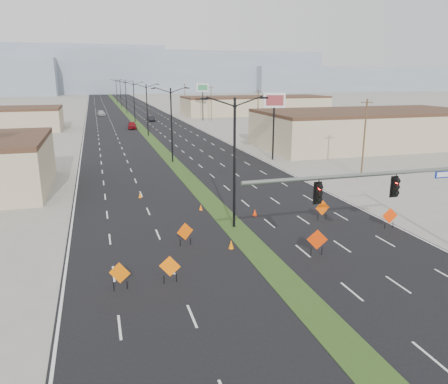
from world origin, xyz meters
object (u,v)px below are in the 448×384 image
object	(u,v)px
streetlight_6	(117,90)
car_mid	(151,119)
construction_sign_3	(322,209)
cone_0	(231,244)
cone_3	(140,195)
pole_sign_east_far	(203,90)
car_far	(101,113)
pole_sign_east_near	(274,106)
construction_sign_5	(390,216)
cone_2	(255,212)
signal_mast	(421,192)
streetlight_1	(172,123)
car_left	(132,125)
streetlight_3	(134,101)
streetlight_5	(121,93)
streetlight_4	(126,96)
streetlight_0	(234,159)
construction_sign_2	(185,232)
construction_sign_1	(170,267)
cone_1	(201,207)
construction_sign_0	(120,274)
construction_sign_4	(317,240)
streetlight_2	(147,108)

from	to	relation	value
streetlight_6	car_mid	distance (m)	82.95
construction_sign_3	cone_0	size ratio (longest dim) A/B	2.69
cone_3	pole_sign_east_far	size ratio (longest dim) A/B	0.06
car_far	streetlight_6	bearing A→B (deg)	77.78
pole_sign_east_near	pole_sign_east_far	size ratio (longest dim) A/B	0.97
construction_sign_5	pole_sign_east_near	xyz separation A→B (m)	(2.50, 29.56, 6.57)
streetlight_6	cone_2	bearing A→B (deg)	-89.11
signal_mast	pole_sign_east_far	xyz separation A→B (m)	(9.30, 93.57, 3.04)
car_mid	construction_sign_3	world-z (taller)	construction_sign_3
car_far	construction_sign_5	size ratio (longest dim) A/B	2.92
signal_mast	cone_0	size ratio (longest dim) A/B	26.05
streetlight_1	car_left	world-z (taller)	streetlight_1
streetlight_3	streetlight_5	bearing A→B (deg)	90.00
streetlight_1	car_left	size ratio (longest dim) A/B	2.14
signal_mast	streetlight_5	distance (m)	150.25
pole_sign_east_near	streetlight_4	bearing A→B (deg)	111.44
streetlight_4	streetlight_5	world-z (taller)	same
construction_sign_5	pole_sign_east_far	distance (m)	87.77
streetlight_0	construction_sign_2	size ratio (longest dim) A/B	6.00
construction_sign_1	cone_1	xyz separation A→B (m)	(4.95, 13.17, -0.71)
streetlight_6	construction_sign_5	world-z (taller)	streetlight_6
car_far	streetlight_5	bearing A→B (deg)	72.02
cone_0	pole_sign_east_near	distance (m)	34.59
construction_sign_1	streetlight_4	bearing A→B (deg)	109.22
signal_mast	construction_sign_0	size ratio (longest dim) A/B	9.88
cone_1	cone_3	world-z (taller)	cone_3
construction_sign_4	cone_1	bearing A→B (deg)	130.14
streetlight_2	construction_sign_0	bearing A→B (deg)	-98.18
cone_1	streetlight_4	bearing A→B (deg)	89.21
car_mid	construction_sign_0	xyz separation A→B (m)	(-13.47, -93.46, 0.29)
streetlight_2	cone_2	xyz separation A→B (m)	(2.56, -53.77, -5.11)
streetlight_6	streetlight_4	bearing A→B (deg)	-90.00
streetlight_3	cone_1	world-z (taller)	streetlight_3
construction_sign_4	pole_sign_east_near	distance (m)	35.04
car_far	construction_sign_5	bearing A→B (deg)	-84.87
streetlight_0	streetlight_2	world-z (taller)	same
signal_mast	car_left	bearing A→B (deg)	97.59
construction_sign_5	pole_sign_east_near	world-z (taller)	pole_sign_east_near
cone_1	pole_sign_east_far	bearing A→B (deg)	76.17
streetlight_3	cone_0	size ratio (longest dim) A/B	16.01
streetlight_6	cone_1	size ratio (longest dim) A/B	18.88
construction_sign_4	construction_sign_5	size ratio (longest dim) A/B	1.09
car_far	construction_sign_3	size ratio (longest dim) A/B	2.92
streetlight_2	car_left	world-z (taller)	streetlight_2
streetlight_4	cone_0	distance (m)	116.30
streetlight_1	cone_2	size ratio (longest dim) A/B	16.36
construction_sign_2	construction_sign_5	distance (m)	15.97
car_far	construction_sign_3	world-z (taller)	construction_sign_3
cone_2	pole_sign_east_far	distance (m)	83.10
streetlight_0	streetlight_4	distance (m)	112.00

